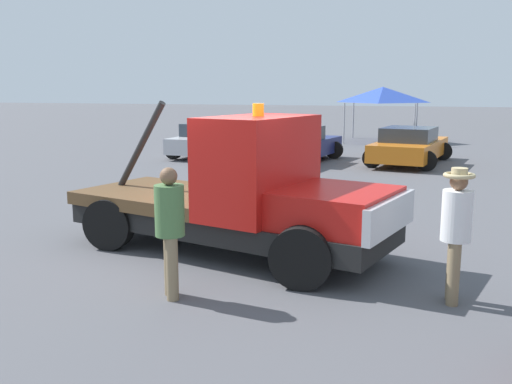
% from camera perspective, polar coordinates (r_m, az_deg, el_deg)
% --- Properties ---
extents(ground_plane, '(160.00, 160.00, 0.00)m').
position_cam_1_polar(ground_plane, '(9.74, -2.83, -5.93)').
color(ground_plane, '#545459').
extents(tow_truck, '(5.93, 3.32, 2.51)m').
position_cam_1_polar(tow_truck, '(9.32, -1.11, -0.57)').
color(tow_truck, black).
rests_on(tow_truck, ground).
extents(person_near_truck, '(0.39, 0.39, 1.76)m').
position_cam_1_polar(person_near_truck, '(7.63, 19.38, -3.07)').
color(person_near_truck, '#847051').
rests_on(person_near_truck, ground).
extents(person_at_hood, '(0.39, 0.39, 1.74)m').
position_cam_1_polar(person_at_hood, '(7.47, -8.61, -3.13)').
color(person_at_hood, '#847051').
rests_on(person_at_hood, ground).
extents(parked_car_silver, '(2.49, 4.67, 1.34)m').
position_cam_1_polar(parked_car_silver, '(23.33, -4.70, 5.22)').
color(parked_car_silver, '#B7B7BC').
rests_on(parked_car_silver, ground).
extents(parked_car_navy, '(2.96, 5.05, 1.34)m').
position_cam_1_polar(parked_car_navy, '(21.18, 4.11, 4.71)').
color(parked_car_navy, navy).
rests_on(parked_car_navy, ground).
extents(parked_car_orange, '(3.05, 5.13, 1.34)m').
position_cam_1_polar(parked_car_orange, '(21.47, 15.10, 4.46)').
color(parked_car_orange, orange).
rests_on(parked_car_orange, ground).
extents(canopy_tent_blue, '(3.42, 3.42, 2.78)m').
position_cam_1_polar(canopy_tent_blue, '(30.01, 12.56, 9.48)').
color(canopy_tent_blue, '#9E9EA3').
rests_on(canopy_tent_blue, ground).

